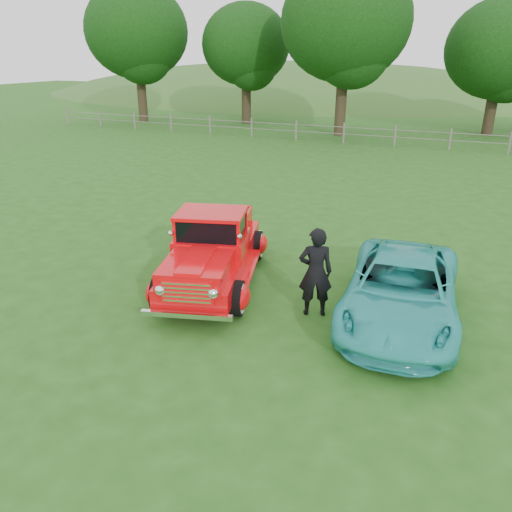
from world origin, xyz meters
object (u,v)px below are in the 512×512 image
at_px(tree_near_west, 346,22).
at_px(man, 315,272).
at_px(tree_mid_west, 246,45).
at_px(teal_sedan, 401,290).
at_px(tree_near_east, 501,49).
at_px(red_pickup, 213,251).
at_px(tree_far_west, 137,32).

bearing_deg(tree_near_west, man, -77.26).
bearing_deg(tree_mid_west, teal_sedan, -60.36).
bearing_deg(tree_mid_west, tree_near_east, 3.37).
relative_size(tree_near_east, man, 4.36).
height_order(red_pickup, man, man).
bearing_deg(tree_mid_west, tree_far_west, -165.96).
distance_m(tree_mid_west, man, 30.52).
bearing_deg(tree_near_east, tree_mid_west, -176.63).
distance_m(tree_near_east, teal_sedan, 27.99).
height_order(tree_far_west, tree_mid_west, tree_far_west).
xyz_separation_m(tree_far_west, teal_sedan, (23.10, -24.55, -5.83)).
distance_m(tree_near_west, tree_near_east, 9.97).
xyz_separation_m(teal_sedan, man, (-1.67, -0.47, 0.30)).
xyz_separation_m(tree_far_west, man, (21.43, -25.01, -5.53)).
distance_m(tree_mid_west, teal_sedan, 30.93).
bearing_deg(tree_far_west, teal_sedan, -46.74).
bearing_deg(man, tree_mid_west, -85.33).
height_order(tree_far_west, tree_near_west, tree_near_west).
height_order(tree_near_west, man, tree_near_west).
distance_m(tree_near_west, man, 25.30).
bearing_deg(man, red_pickup, -34.26).
distance_m(tree_mid_west, tree_near_east, 17.03).
distance_m(teal_sedan, man, 1.76).
xyz_separation_m(tree_mid_west, teal_sedan, (15.10, -26.55, -4.89)).
height_order(tree_mid_west, man, tree_mid_west).
xyz_separation_m(tree_near_west, teal_sedan, (7.10, -23.55, -6.14)).
distance_m(tree_far_west, teal_sedan, 34.21).
height_order(tree_far_west, red_pickup, tree_far_west).
relative_size(tree_near_west, tree_near_east, 1.25).
bearing_deg(red_pickup, man, -27.49).
bearing_deg(tree_far_west, man, -49.42).
xyz_separation_m(tree_far_west, tree_near_east, (25.00, 3.00, -1.24)).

